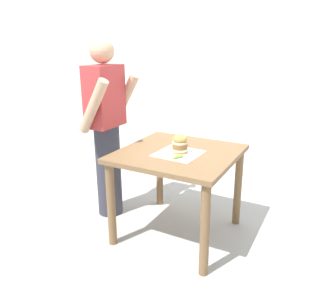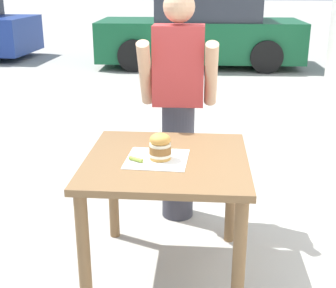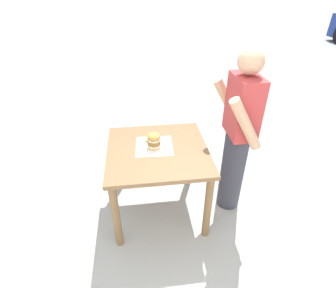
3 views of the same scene
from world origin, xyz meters
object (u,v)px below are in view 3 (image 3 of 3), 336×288
(sandwich, at_px, (154,140))
(pickle_spear, at_px, (148,139))
(diner_across_table, at_px, (238,135))
(patio_table, at_px, (158,160))

(sandwich, bearing_deg, pickle_spear, -160.23)
(pickle_spear, relative_size, diner_across_table, 0.05)
(pickle_spear, xyz_separation_m, diner_across_table, (0.19, 0.84, 0.09))
(diner_across_table, bearing_deg, patio_table, -91.72)
(patio_table, height_order, sandwich, sandwich)
(patio_table, relative_size, sandwich, 4.99)
(patio_table, bearing_deg, diner_across_table, 88.28)
(patio_table, distance_m, pickle_spear, 0.24)
(sandwich, distance_m, diner_across_table, 0.80)
(patio_table, height_order, pickle_spear, pickle_spear)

